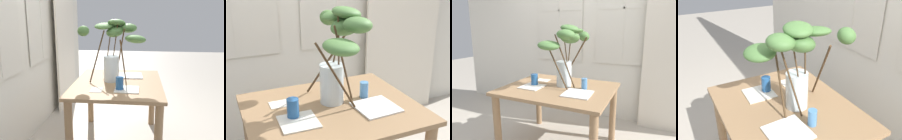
{
  "view_description": "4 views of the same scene",
  "coord_description": "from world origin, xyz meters",
  "views": [
    {
      "loc": [
        -2.56,
        -0.21,
        1.47
      ],
      "look_at": [
        -0.04,
        0.06,
        0.87
      ],
      "focal_mm": 39.05,
      "sensor_mm": 36.0,
      "label": 1
    },
    {
      "loc": [
        -0.71,
        -1.71,
        1.66
      ],
      "look_at": [
        0.08,
        0.08,
        0.96
      ],
      "focal_mm": 48.0,
      "sensor_mm": 36.0,
      "label": 2
    },
    {
      "loc": [
        0.94,
        -1.91,
        1.37
      ],
      "look_at": [
        0.02,
        0.09,
        0.91
      ],
      "focal_mm": 32.23,
      "sensor_mm": 36.0,
      "label": 3
    },
    {
      "loc": [
        1.38,
        -0.72,
        1.79
      ],
      "look_at": [
        -0.01,
        0.04,
        1.02
      ],
      "focal_mm": 39.06,
      "sensor_mm": 36.0,
      "label": 4
    }
  ],
  "objects": [
    {
      "name": "curtain_sheer_side",
      "position": [
        1.24,
        0.94,
        1.12
      ],
      "size": [
        0.9,
        0.03,
        2.23
      ],
      "primitive_type": "cube",
      "color": "silver",
      "rests_on": "ground"
    },
    {
      "name": "dining_table",
      "position": [
        0.0,
        0.0,
        0.6
      ],
      "size": [
        1.17,
        0.95,
        0.73
      ],
      "color": "#93704C",
      "rests_on": "ground"
    },
    {
      "name": "vase_with_branches",
      "position": [
        0.07,
        0.04,
        1.14
      ],
      "size": [
        0.41,
        0.81,
        0.69
      ],
      "color": "silver",
      "rests_on": "dining_table"
    },
    {
      "name": "drinking_glass_blue_left",
      "position": [
        -0.29,
        -0.04,
        0.79
      ],
      "size": [
        0.08,
        0.08,
        0.13
      ],
      "primitive_type": "cylinder",
      "color": "#235693",
      "rests_on": "dining_table"
    },
    {
      "name": "drinking_glass_blue_right",
      "position": [
        0.28,
        0.05,
        0.79
      ],
      "size": [
        0.06,
        0.06,
        0.12
      ],
      "primitive_type": "cylinder",
      "color": "#4C84BC",
      "rests_on": "dining_table"
    },
    {
      "name": "plate_square_left",
      "position": [
        -0.27,
        -0.11,
        0.73
      ],
      "size": [
        0.24,
        0.24,
        0.01
      ],
      "primitive_type": "cube",
      "rotation": [
        0.0,
        0.0,
        -0.02
      ],
      "color": "silver",
      "rests_on": "dining_table"
    },
    {
      "name": "plate_square_right",
      "position": [
        0.27,
        -0.13,
        0.73
      ],
      "size": [
        0.29,
        0.29,
        0.01
      ],
      "primitive_type": "cube",
      "rotation": [
        0.0,
        0.0,
        0.05
      ],
      "color": "white",
      "rests_on": "dining_table"
    },
    {
      "name": "napkin_folded",
      "position": [
        -0.31,
        0.18,
        0.73
      ],
      "size": [
        0.17,
        0.12,
        0.0
      ],
      "primitive_type": "cube",
      "rotation": [
        0.0,
        0.0,
        0.0
      ],
      "color": "silver",
      "rests_on": "dining_table"
    }
  ]
}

